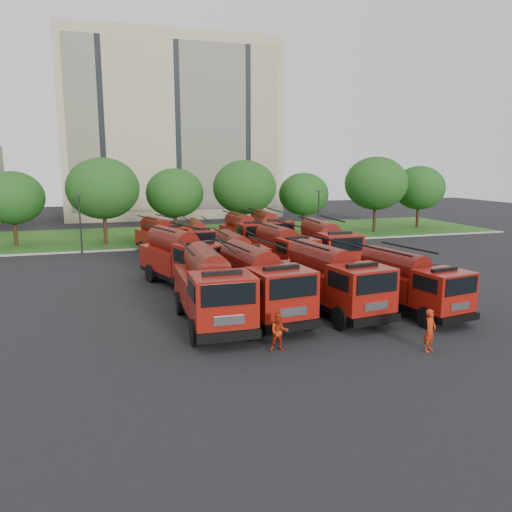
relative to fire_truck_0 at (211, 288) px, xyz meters
The scene contains 31 objects.
ground 6.03m from the fire_truck_0, 54.78° to the left, with size 140.00×140.00×0.00m, color black.
lawn 30.94m from the fire_truck_0, 83.82° to the left, with size 70.00×16.00×0.12m, color #1C4A13.
curb 22.92m from the fire_truck_0, 81.64° to the left, with size 70.00×0.30×0.14m, color gray.
apartment_building 53.99m from the fire_truck_0, 84.23° to the left, with size 30.00×14.18×25.00m.
tree_1 30.60m from the fire_truck_0, 114.58° to the left, with size 5.71×5.71×6.98m.
tree_2 26.86m from the fire_truck_0, 100.12° to the left, with size 6.72×6.72×8.22m.
tree_3 28.95m from the fire_truck_0, 85.37° to the left, with size 5.88×5.88×7.19m.
tree_4 28.97m from the fire_truck_0, 71.08° to the left, with size 6.55×6.55×8.01m.
tree_5 32.69m from the fire_truck_0, 59.94° to the left, with size 5.46×5.46×6.68m.
tree_6 36.32m from the fire_truck_0, 47.68° to the left, with size 6.89×6.89×8.42m.
tree_7 42.60m from the fire_truck_0, 42.51° to the left, with size 6.05×6.05×7.39m.
lamp_post_0 22.93m from the fire_truck_0, 106.95° to the left, with size 0.60×0.25×5.11m.
lamp_post_1 26.76m from the fire_truck_0, 55.03° to the left, with size 0.60×0.25×5.11m.
fire_truck_0 is the anchor object (origin of this frame).
fire_truck_1 2.50m from the fire_truck_0, ahead, with size 3.51×7.95×3.51m.
fire_truck_2 6.37m from the fire_truck_0, ahead, with size 3.50×7.77×3.42m.
fire_truck_3 10.22m from the fire_truck_0, ahead, with size 3.44×7.11×3.10m.
fire_truck_4 8.14m from the fire_truck_0, 91.33° to the left, with size 4.87×8.19×3.53m.
fire_truck_5 8.91m from the fire_truck_0, 67.06° to the left, with size 2.66×6.88×3.10m.
fire_truck_6 12.51m from the fire_truck_0, 54.23° to the left, with size 3.12×7.28×3.22m.
fire_truck_7 14.89m from the fire_truck_0, 43.79° to the left, with size 3.09×7.71×3.45m.
fire_truck_8 19.73m from the fire_truck_0, 90.39° to the left, with size 4.19×7.04×3.04m.
fire_truck_9 18.44m from the fire_truck_0, 81.51° to the left, with size 2.53×6.48×2.92m.
fire_truck_10 20.35m from the fire_truck_0, 69.99° to the left, with size 3.03×7.32×3.26m.
fire_truck_11 21.90m from the fire_truck_0, 64.52° to the left, with size 2.82×7.38×3.33m.
firefighter_0 10.11m from the fire_truck_0, 38.23° to the right, with size 0.65×0.47×1.77m, color #A1260C.
firefighter_1 5.05m from the fire_truck_0, 66.10° to the right, with size 0.78×0.43×1.61m, color #A1260C.
firefighter_2 11.56m from the fire_truck_0, ahead, with size 1.13×0.64×1.93m, color #A1260C.
firefighter_3 13.53m from the fire_truck_0, ahead, with size 1.26×0.65×1.95m, color black.
firefighter_4 5.65m from the fire_truck_0, 98.15° to the left, with size 0.95×0.62×1.94m, color black.
firefighter_5 13.77m from the fire_truck_0, 40.61° to the left, with size 1.62×0.70×1.74m, color #A1260C.
Camera 1 is at (-8.03, -27.44, 7.58)m, focal length 35.00 mm.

